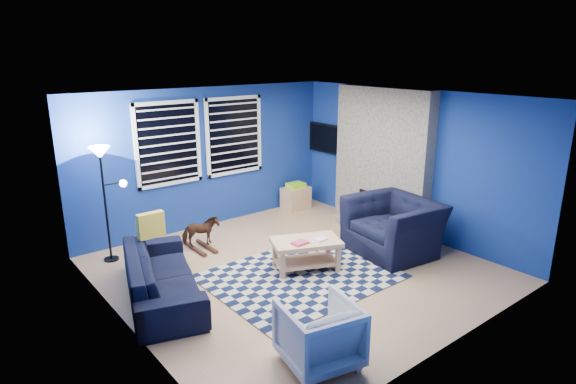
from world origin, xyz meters
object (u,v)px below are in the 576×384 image
(rocking_horse, at_px, (201,232))
(armchair_bent, at_px, (319,334))
(tv, at_px, (327,139))
(sofa, at_px, (162,275))
(cabinet, at_px, (296,197))
(armchair_big, at_px, (393,226))
(coffee_table, at_px, (306,248))
(floor_lamp, at_px, (103,168))

(rocking_horse, bearing_deg, armchair_bent, -173.32)
(tv, xyz_separation_m, sofa, (-4.33, -1.55, -1.09))
(sofa, height_order, cabinet, sofa)
(armchair_big, relative_size, rocking_horse, 2.30)
(armchair_bent, distance_m, rocking_horse, 3.41)
(tv, distance_m, armchair_big, 2.76)
(sofa, relative_size, coffee_table, 1.89)
(sofa, relative_size, rocking_horse, 3.68)
(sofa, xyz_separation_m, rocking_horse, (1.15, 1.08, 0.00))
(tv, height_order, floor_lamp, floor_lamp)
(armchair_big, bearing_deg, cabinet, -177.03)
(armchair_big, xyz_separation_m, rocking_horse, (-2.35, 1.97, -0.12))
(coffee_table, distance_m, floor_lamp, 3.19)
(armchair_bent, height_order, cabinet, armchair_bent)
(tv, distance_m, armchair_bent, 5.43)
(sofa, xyz_separation_m, coffee_table, (1.99, -0.54, 0.03))
(tv, xyz_separation_m, floor_lamp, (-4.44, 0.03, 0.05))
(floor_lamp, bearing_deg, rocking_horse, -22.22)
(rocking_horse, bearing_deg, floor_lamp, 82.79)
(coffee_table, bearing_deg, rocking_horse, 117.51)
(sofa, bearing_deg, rocking_horse, -29.70)
(armchair_bent, relative_size, floor_lamp, 0.42)
(armchair_bent, relative_size, cabinet, 1.37)
(tv, xyz_separation_m, rocking_horse, (-3.18, -0.48, -1.09))
(tv, bearing_deg, rocking_horse, -171.42)
(cabinet, bearing_deg, floor_lamp, -178.19)
(armchair_bent, distance_m, cabinet, 5.07)
(tv, relative_size, coffee_table, 0.89)
(tv, height_order, cabinet, tv)
(armchair_big, height_order, coffee_table, armchair_big)
(tv, relative_size, rocking_horse, 1.74)
(cabinet, bearing_deg, tv, -18.74)
(rocking_horse, distance_m, coffee_table, 1.82)
(coffee_table, bearing_deg, sofa, 164.86)
(armchair_big, relative_size, armchair_bent, 1.77)
(sofa, relative_size, armchair_big, 1.60)
(armchair_bent, relative_size, coffee_table, 0.67)
(rocking_horse, height_order, coffee_table, rocking_horse)
(armchair_bent, height_order, rocking_horse, armchair_bent)
(tv, distance_m, coffee_table, 3.31)
(cabinet, bearing_deg, sofa, -155.30)
(tv, height_order, armchair_bent, tv)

